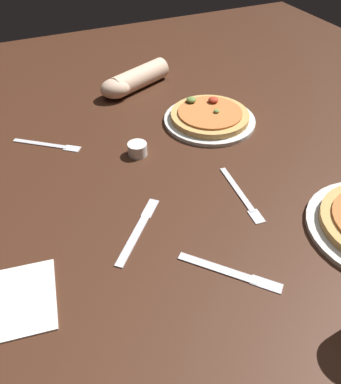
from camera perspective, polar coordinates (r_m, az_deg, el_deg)
The scene contains 9 objects.
ground_plane at distance 0.94m, azimuth 0.00°, elevation -1.60°, with size 2.40×2.40×0.03m, color #3D2114.
pizza_plate_far at distance 1.20m, azimuth 5.71°, elevation 10.80°, with size 0.28×0.28×0.05m.
ramekin_sauce at distance 1.06m, azimuth -4.85°, elevation 6.24°, with size 0.05×0.05×0.03m, color silver.
napkin_folded at distance 0.79m, azimuth -21.43°, elevation -14.40°, with size 0.14×0.16×0.01m, color white.
fork_left at distance 0.95m, azimuth 10.29°, elevation -0.40°, with size 0.04×0.21×0.01m.
knife_right at distance 0.86m, azimuth -4.72°, elevation -5.46°, with size 0.16×0.17×0.01m.
fork_spare at distance 1.15m, azimuth -17.38°, elevation 6.62°, with size 0.17×0.14×0.01m.
knife_spare at distance 0.79m, azimuth 8.67°, elevation -11.37°, with size 0.16×0.17×0.01m.
diner_arm at distance 1.38m, azimuth -5.61°, elevation 15.82°, with size 0.27×0.16×0.07m.
Camera 1 is at (-0.28, -0.63, 0.62)m, focal length 36.63 mm.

